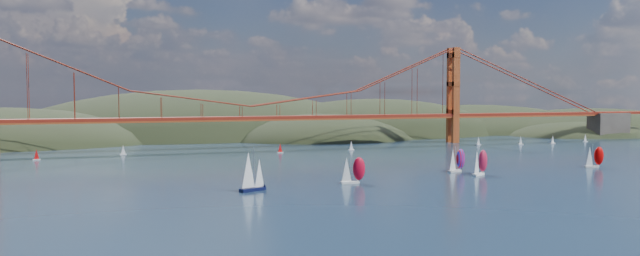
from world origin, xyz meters
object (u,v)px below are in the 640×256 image
object	(u,v)px
racer_1	(480,162)
racer_2	(594,156)
racer_0	(352,170)
racer_rwb	(457,160)
sloop_navy	(252,172)

from	to	relation	value
racer_1	racer_2	distance (m)	55.21
racer_0	racer_rwb	distance (m)	49.75
sloop_navy	racer_1	bearing A→B (deg)	-17.27
racer_0	racer_1	size ratio (longest dim) A/B	0.96
sloop_navy	racer_rwb	bearing A→B (deg)	-9.50
sloop_navy	racer_2	size ratio (longest dim) A/B	1.42
sloop_navy	racer_1	xyz separation A→B (m)	(84.01, 8.61, -1.01)
sloop_navy	racer_2	xyz separation A→B (m)	(138.98, 13.75, -1.41)
racer_1	racer_rwb	distance (m)	11.42
sloop_navy	racer_0	distance (m)	34.33
racer_rwb	racer_0	bearing A→B (deg)	179.85
racer_1	racer_rwb	size ratio (longest dim) A/B	1.06
racer_0	racer_1	xyz separation A→B (m)	(50.01, 4.04, 0.21)
racer_0	racer_rwb	size ratio (longest dim) A/B	1.01
racer_1	racer_2	bearing A→B (deg)	-24.27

